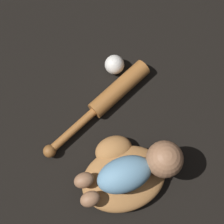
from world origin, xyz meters
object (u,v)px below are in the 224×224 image
(baseball_glove, at_px, (122,174))
(baby_figure, at_px, (139,169))
(baseball_bat, at_px, (108,98))
(baseball, at_px, (114,65))

(baseball_glove, bearing_deg, baby_figure, -14.89)
(baseball_bat, xyz_separation_m, baseball, (0.05, 0.12, 0.00))
(baseball_glove, xyz_separation_m, baseball_bat, (0.02, 0.27, -0.01))
(baseball_glove, distance_m, baseball, 0.40)
(baseball_bat, bearing_deg, baseball_glove, -94.97)
(baby_figure, bearing_deg, baseball_glove, 165.11)
(baby_figure, xyz_separation_m, baseball_bat, (-0.02, 0.28, -0.09))
(baseball, bearing_deg, baseball_glove, -101.29)
(baseball, bearing_deg, baseball_bat, -114.39)
(baby_figure, height_order, baseball, baby_figure)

